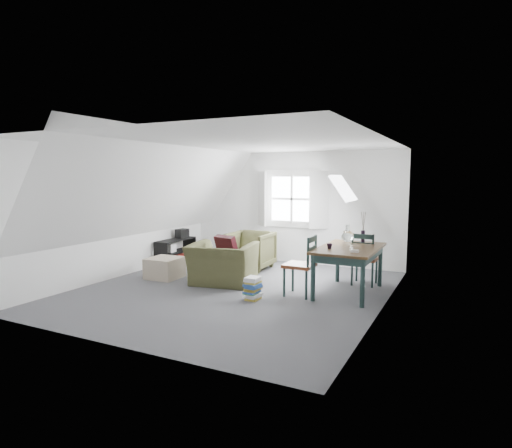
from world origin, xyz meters
The scene contains 24 objects.
floor centered at (0.00, 0.00, 0.00)m, with size 5.50×5.50×0.00m, color #505055.
ceiling centered at (0.00, 0.00, 2.50)m, with size 5.50×5.50×0.00m, color white.
wall_back centered at (0.00, 2.75, 1.25)m, with size 5.00×5.00×0.00m, color white.
wall_front centered at (0.00, -2.75, 1.25)m, with size 5.00×5.00×0.00m, color white.
wall_left centered at (-2.50, 0.00, 1.25)m, with size 5.50×5.50×0.00m, color white.
wall_right centered at (2.50, 0.00, 1.25)m, with size 5.50×5.50×0.00m, color white.
slope_left centered at (-1.55, 0.00, 1.78)m, with size 5.50×5.50×0.00m, color white.
slope_right centered at (1.55, 0.00, 1.78)m, with size 5.50×5.50×0.00m, color white.
dormer_window centered at (0.00, 2.68, 1.45)m, with size 1.71×0.35×1.30m.
skylight centered at (1.55, 1.30, 1.75)m, with size 0.55×0.75×0.04m, color white.
armchair_near centered at (-0.39, 0.31, 0.00)m, with size 1.14×1.00×0.74m, color #424224.
armchair_far centered at (-0.51, 1.66, 0.00)m, with size 0.85×0.88×0.80m, color #424224.
throw_pillow centered at (-0.39, 0.46, 0.66)m, with size 0.43×0.12×0.43m, color #360E14.
ottoman centered at (-1.62, 0.19, 0.20)m, with size 0.59×0.59×0.40m, color tan.
dining_table centered at (1.83, 0.70, 0.68)m, with size 0.94×1.57×0.78m.
demijohn centered at (1.68, 1.15, 0.91)m, with size 0.22×0.22×0.31m.
vase_twigs centered at (1.93, 1.25, 0.91)m, with size 0.07×0.08×0.55m.
cup centered at (1.58, 0.40, 0.78)m, with size 0.09×0.09×0.09m, color black.
paper_box centered at (2.03, 0.25, 0.80)m, with size 0.11×0.08×0.04m, color white.
dining_chair_far centered at (1.94, 1.37, 0.50)m, with size 0.45×0.45×0.95m.
dining_chair_near centered at (1.18, 0.21, 0.52)m, with size 0.47×0.47×1.00m.
media_shelf centered at (-2.28, 1.37, 0.25)m, with size 0.36×1.08×0.55m.
electronics_box centered at (-2.28, 1.65, 0.65)m, with size 0.20×0.27×0.22m, color black.
magazine_stack centered at (0.56, -0.35, 0.18)m, with size 0.27×0.32×0.36m.
Camera 1 is at (3.58, -6.28, 1.95)m, focal length 30.00 mm.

